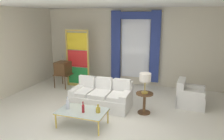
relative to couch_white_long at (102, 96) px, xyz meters
The scene contains 16 objects.
ground_plane 0.62m from the couch_white_long, 62.16° to the right, with size 16.00×16.00×0.00m, color silver.
wall_rear 2.86m from the couch_white_long, 84.40° to the left, with size 8.00×0.12×3.00m, color beige.
wall_left 3.61m from the couch_white_long, behind, with size 0.12×7.00×3.00m, color beige.
ceiling_slab 2.75m from the couch_white_long, 51.74° to the left, with size 8.00×7.60×0.04m, color white.
curtained_window 2.85m from the couch_white_long, 79.36° to the left, with size 2.00×0.17×2.70m.
couch_white_long is the anchor object (origin of this frame).
coffee_table 1.32m from the couch_white_long, 91.05° to the right, with size 1.20×0.72×0.41m.
bottle_blue_decanter 1.41m from the couch_white_long, 107.19° to the right, with size 0.08×0.08×0.32m.
bottle_crystal_tall 1.42m from the couch_white_long, 87.97° to the right, with size 0.07×0.07×0.28m.
bottle_amber_squat 1.37m from the couch_white_long, 73.17° to the right, with size 0.11×0.11×0.21m.
vintage_tv 2.51m from the couch_white_long, 148.16° to the left, with size 0.62×0.61×1.35m.
armchair_white 2.66m from the couch_white_long, 19.14° to the left, with size 0.88×0.87×0.80m.
stained_glass_divider 2.35m from the couch_white_long, 135.77° to the left, with size 0.95×0.05×2.20m.
peacock_figurine 1.69m from the couch_white_long, 132.96° to the left, with size 0.44×0.60×0.50m.
round_side_table 1.31m from the couch_white_long, ahead, with size 0.48×0.48×0.59m.
table_lamp_brass 1.49m from the couch_white_long, ahead, with size 0.32×0.32×0.57m.
Camera 1 is at (1.96, -5.26, 2.63)m, focal length 34.47 mm.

